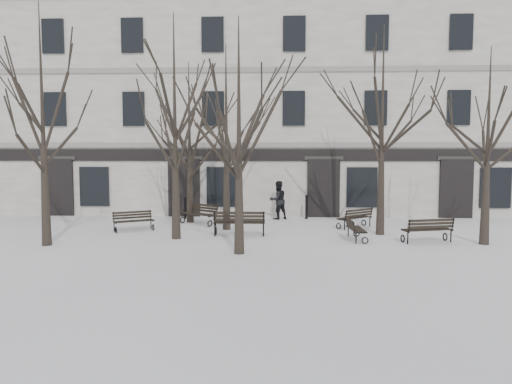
# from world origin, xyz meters

# --- Properties ---
(ground) EXTENTS (100.00, 100.00, 0.00)m
(ground) POSITION_xyz_m (0.00, 0.00, 0.00)
(ground) COLOR white
(ground) RESTS_ON ground
(building) EXTENTS (40.40, 10.20, 11.40)m
(building) POSITION_xyz_m (0.00, 12.96, 5.52)
(building) COLOR silver
(building) RESTS_ON ground
(tree_0) EXTENTS (5.85, 5.85, 8.36)m
(tree_0) POSITION_xyz_m (-6.86, -0.01, 5.23)
(tree_0) COLOR black
(tree_0) RESTS_ON ground
(tree_1) EXTENTS (5.83, 5.83, 8.33)m
(tree_1) POSITION_xyz_m (-2.59, 1.51, 5.21)
(tree_1) COLOR black
(tree_1) RESTS_ON ground
(tree_2) EXTENTS (5.25, 5.25, 7.49)m
(tree_2) POSITION_xyz_m (-0.00, -1.12, 4.68)
(tree_2) COLOR black
(tree_2) RESTS_ON ground
(tree_3) EXTENTS (4.83, 4.83, 6.90)m
(tree_3) POSITION_xyz_m (8.55, 0.87, 4.31)
(tree_3) COLOR black
(tree_3) RESTS_ON ground
(tree_4) EXTENTS (5.12, 5.12, 7.31)m
(tree_4) POSITION_xyz_m (-2.83, 5.82, 4.57)
(tree_4) COLOR black
(tree_4) RESTS_ON ground
(tree_5) EXTENTS (5.39, 5.39, 7.70)m
(tree_5) POSITION_xyz_m (-0.92, 3.81, 4.82)
(tree_5) COLOR black
(tree_5) RESTS_ON ground
(tree_6) EXTENTS (5.70, 5.70, 8.14)m
(tree_6) POSITION_xyz_m (5.28, 2.80, 5.09)
(tree_6) COLOR black
(tree_6) RESTS_ON ground
(bench_0) EXTENTS (1.67, 1.31, 0.82)m
(bench_0) POSITION_xyz_m (-4.74, 3.25, 0.44)
(bench_0) COLOR black
(bench_0) RESTS_ON ground
(bench_1) EXTENTS (2.01, 0.77, 1.00)m
(bench_1) POSITION_xyz_m (-0.26, 2.24, 0.54)
(bench_1) COLOR black
(bench_1) RESTS_ON ground
(bench_2) EXTENTS (1.90, 1.09, 0.91)m
(bench_2) POSITION_xyz_m (6.65, 1.09, 0.49)
(bench_2) COLOR black
(bench_2) RESTS_ON ground
(bench_3) EXTENTS (1.84, 1.59, 0.92)m
(bench_3) POSITION_xyz_m (-2.29, 5.23, 0.50)
(bench_3) COLOR black
(bench_3) RESTS_ON ground
(bench_4) EXTENTS (1.67, 1.53, 0.85)m
(bench_4) POSITION_xyz_m (4.57, 4.44, 0.46)
(bench_4) COLOR black
(bench_4) RESTS_ON ground
(bench_5) EXTENTS (0.65, 1.62, 0.80)m
(bench_5) POSITION_xyz_m (4.09, 1.50, 0.44)
(bench_5) COLOR black
(bench_5) RESTS_ON ground
(bollard_a) EXTENTS (0.14, 0.14, 1.07)m
(bollard_a) POSITION_xyz_m (-3.29, 7.04, 0.57)
(bollard_a) COLOR black
(bollard_a) RESTS_ON ground
(bollard_b) EXTENTS (0.15, 0.15, 1.19)m
(bollard_b) POSITION_xyz_m (2.63, 7.22, 0.64)
(bollard_b) COLOR black
(bollard_b) RESTS_ON ground
(pedestrian_b) EXTENTS (1.14, 1.07, 1.86)m
(pedestrian_b) POSITION_xyz_m (1.23, 7.06, 0.00)
(pedestrian_b) COLOR black
(pedestrian_b) RESTS_ON ground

